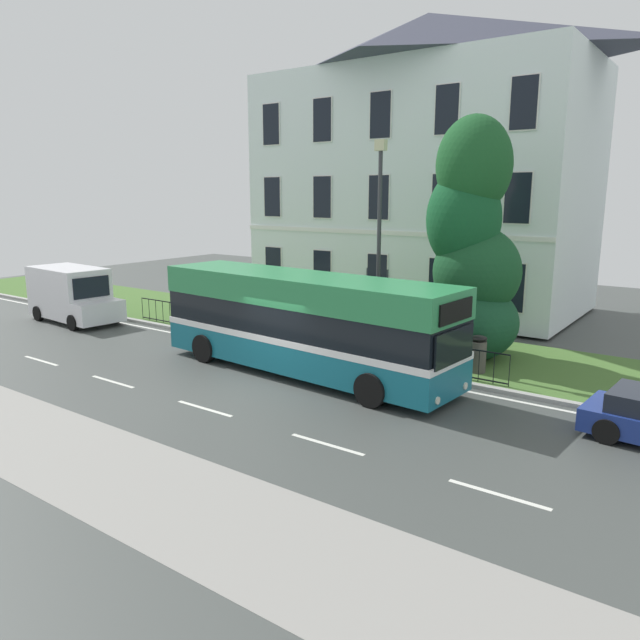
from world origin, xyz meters
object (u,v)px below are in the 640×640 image
Objects in this scene: litter_bin at (478,354)px; single_decker_bus at (303,322)px; street_lamp_post at (379,236)px; evergreen_tree at (470,258)px; white_panel_van at (72,294)px; georgian_townhouse at (423,164)px.

single_decker_bus is at bearing -147.11° from litter_bin.
street_lamp_post is at bearing 178.72° from litter_bin.
litter_bin is (3.71, -0.08, -3.53)m from street_lamp_post.
evergreen_tree is 3.41m from litter_bin.
street_lamp_post reaches higher than white_panel_van.
evergreen_tree is 0.77× the size of single_decker_bus.
white_panel_van is at bearing -171.51° from litter_bin.
evergreen_tree is at bearing 56.52° from single_decker_bus.
georgian_townhouse is at bearing 108.42° from street_lamp_post.
street_lamp_post is at bearing 15.31° from white_panel_van.
white_panel_van is at bearing -130.80° from georgian_townhouse.
georgian_townhouse is 10.75m from evergreen_tree.
single_decker_bus is 2.15× the size of white_panel_van.
white_panel_van is (-13.19, 0.33, -0.43)m from single_decker_bus.
white_panel_van is 14.68m from street_lamp_post.
white_panel_van is 4.19× the size of litter_bin.
street_lamp_post is at bearing -71.58° from georgian_townhouse.
georgian_townhouse reaches higher than single_decker_bus.
street_lamp_post is 6.14× the size of litter_bin.
evergreen_tree is 1.13× the size of street_lamp_post.
evergreen_tree is at bearing 123.29° from litter_bin.
white_panel_van is (-16.74, -4.28, -2.28)m from evergreen_tree.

